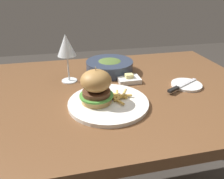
{
  "coord_description": "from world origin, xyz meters",
  "views": [
    {
      "loc": [
        -0.15,
        -0.79,
        1.14
      ],
      "look_at": [
        0.0,
        -0.09,
        0.78
      ],
      "focal_mm": 35.0,
      "sensor_mm": 36.0,
      "label": 1
    }
  ],
  "objects_px": {
    "main_plate": "(108,103)",
    "bread_plate": "(186,85)",
    "wine_glass": "(66,46)",
    "soup_bowl": "(110,66)",
    "butter_dish": "(129,79)",
    "table_knife": "(180,86)",
    "burger_sandwich": "(96,86)"
  },
  "relations": [
    {
      "from": "wine_glass",
      "to": "soup_bowl",
      "type": "distance_m",
      "value": 0.24
    },
    {
      "from": "burger_sandwich",
      "to": "wine_glass",
      "type": "bearing_deg",
      "value": 110.57
    },
    {
      "from": "soup_bowl",
      "to": "bread_plate",
      "type": "bearing_deg",
      "value": -38.35
    },
    {
      "from": "bread_plate",
      "to": "soup_bowl",
      "type": "xyz_separation_m",
      "value": [
        -0.29,
        0.23,
        0.03
      ]
    },
    {
      "from": "burger_sandwich",
      "to": "soup_bowl",
      "type": "xyz_separation_m",
      "value": [
        0.11,
        0.3,
        -0.04
      ]
    },
    {
      "from": "main_plate",
      "to": "wine_glass",
      "type": "bearing_deg",
      "value": 118.18
    },
    {
      "from": "main_plate",
      "to": "table_knife",
      "type": "distance_m",
      "value": 0.32
    },
    {
      "from": "burger_sandwich",
      "to": "wine_glass",
      "type": "relative_size",
      "value": 0.63
    },
    {
      "from": "main_plate",
      "to": "butter_dish",
      "type": "height_order",
      "value": "butter_dish"
    },
    {
      "from": "table_knife",
      "to": "soup_bowl",
      "type": "bearing_deg",
      "value": 134.22
    },
    {
      "from": "table_knife",
      "to": "soup_bowl",
      "type": "xyz_separation_m",
      "value": [
        -0.24,
        0.25,
        0.02
      ]
    },
    {
      "from": "wine_glass",
      "to": "bread_plate",
      "type": "height_order",
      "value": "wine_glass"
    },
    {
      "from": "table_knife",
      "to": "soup_bowl",
      "type": "height_order",
      "value": "soup_bowl"
    },
    {
      "from": "burger_sandwich",
      "to": "butter_dish",
      "type": "distance_m",
      "value": 0.25
    },
    {
      "from": "main_plate",
      "to": "burger_sandwich",
      "type": "xyz_separation_m",
      "value": [
        -0.04,
        0.01,
        0.07
      ]
    },
    {
      "from": "burger_sandwich",
      "to": "butter_dish",
      "type": "xyz_separation_m",
      "value": [
        0.17,
        0.17,
        -0.06
      ]
    },
    {
      "from": "bread_plate",
      "to": "soup_bowl",
      "type": "relative_size",
      "value": 0.57
    },
    {
      "from": "soup_bowl",
      "to": "butter_dish",
      "type": "bearing_deg",
      "value": -65.97
    },
    {
      "from": "wine_glass",
      "to": "butter_dish",
      "type": "xyz_separation_m",
      "value": [
        0.26,
        -0.06,
        -0.14
      ]
    },
    {
      "from": "wine_glass",
      "to": "burger_sandwich",
      "type": "bearing_deg",
      "value": -69.43
    },
    {
      "from": "burger_sandwich",
      "to": "bread_plate",
      "type": "relative_size",
      "value": 1.03
    },
    {
      "from": "wine_glass",
      "to": "butter_dish",
      "type": "relative_size",
      "value": 2.16
    },
    {
      "from": "wine_glass",
      "to": "bread_plate",
      "type": "relative_size",
      "value": 1.63
    },
    {
      "from": "butter_dish",
      "to": "soup_bowl",
      "type": "bearing_deg",
      "value": 114.03
    },
    {
      "from": "burger_sandwich",
      "to": "table_knife",
      "type": "relative_size",
      "value": 0.75
    },
    {
      "from": "main_plate",
      "to": "burger_sandwich",
      "type": "distance_m",
      "value": 0.08
    },
    {
      "from": "main_plate",
      "to": "soup_bowl",
      "type": "xyz_separation_m",
      "value": [
        0.07,
        0.31,
        0.02
      ]
    },
    {
      "from": "bread_plate",
      "to": "butter_dish",
      "type": "xyz_separation_m",
      "value": [
        -0.23,
        0.09,
        0.01
      ]
    },
    {
      "from": "main_plate",
      "to": "soup_bowl",
      "type": "bearing_deg",
      "value": 77.23
    },
    {
      "from": "butter_dish",
      "to": "bread_plate",
      "type": "bearing_deg",
      "value": -22.48
    },
    {
      "from": "wine_glass",
      "to": "soup_bowl",
      "type": "height_order",
      "value": "wine_glass"
    },
    {
      "from": "main_plate",
      "to": "bread_plate",
      "type": "bearing_deg",
      "value": 12.76
    }
  ]
}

